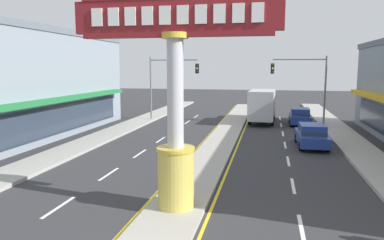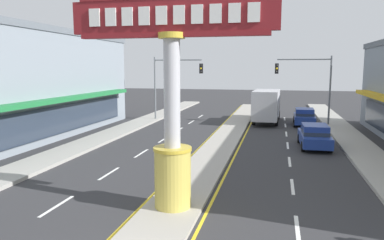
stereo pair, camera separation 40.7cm
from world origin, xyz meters
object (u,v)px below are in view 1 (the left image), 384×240
traffic_light_left_side (168,77)px  box_truck_near_right_lane (263,105)px  district_sign (175,108)px  storefront_left (14,84)px  sedan_near_left_lane (312,135)px  sedan_far_right_lane (300,116)px  traffic_light_right_side (305,78)px

traffic_light_left_side → box_truck_near_right_lane: size_ratio=0.89×
district_sign → storefront_left: 18.70m
sedan_near_left_lane → box_truck_near_right_lane: bearing=108.2°
district_sign → traffic_light_left_side: size_ratio=1.21×
storefront_left → traffic_light_left_side: 13.69m
box_truck_near_right_lane → sedan_near_left_lane: 10.83m
sedan_far_right_lane → district_sign: bearing=-105.3°
district_sign → sedan_near_left_lane: 14.01m
traffic_light_right_side → box_truck_near_right_lane: bearing=167.9°
storefront_left → sedan_far_right_lane: (21.05, 10.85, -3.23)m
traffic_light_left_side → traffic_light_right_side: size_ratio=1.00×
district_sign → traffic_light_right_side: bearing=73.8°
traffic_light_right_side → district_sign: bearing=-106.2°
traffic_light_right_side → sedan_far_right_lane: (-0.29, 0.21, -3.46)m
storefront_left → sedan_far_right_lane: size_ratio=5.26×
box_truck_near_right_lane → traffic_light_right_side: bearing=-12.1°
traffic_light_left_side → storefront_left: bearing=-129.6°
storefront_left → box_truck_near_right_lane: storefront_left is taller
district_sign → sedan_near_left_lane: district_sign is taller
sedan_near_left_lane → district_sign: bearing=-116.1°
storefront_left → box_truck_near_right_lane: 21.18m
box_truck_near_right_lane → sedan_far_right_lane: (3.37, -0.57, -0.91)m
box_truck_near_right_lane → sedan_near_left_lane: (3.38, -10.25, -0.91)m
box_truck_near_right_lane → sedan_near_left_lane: bearing=-71.8°
traffic_light_left_side → traffic_light_right_side: same height
storefront_left → sedan_near_left_lane: bearing=3.2°
box_truck_near_right_lane → sedan_near_left_lane: size_ratio=1.61×
storefront_left → sedan_near_left_lane: size_ratio=5.24×
traffic_light_right_side → sedan_far_right_lane: 3.48m
traffic_light_right_side → box_truck_near_right_lane: traffic_light_right_side is taller
box_truck_near_right_lane → district_sign: bearing=-96.7°
sedan_far_right_lane → sedan_near_left_lane: (0.00, -9.68, 0.00)m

